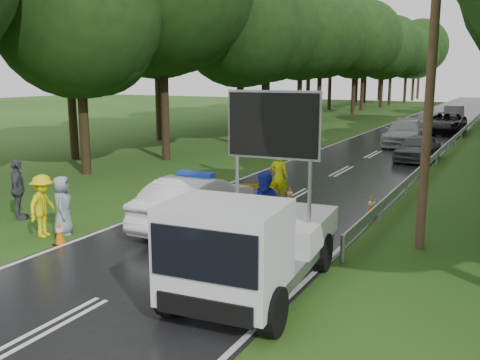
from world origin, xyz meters
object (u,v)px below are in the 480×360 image
Objects in this scene: queue_car_second at (405,133)px; queue_car_third at (446,123)px; queue_car_first at (418,148)px; work_truck at (250,244)px; officer at (279,177)px; civilian at (266,208)px; barrier at (238,191)px; police_sedan at (196,202)px; queue_car_fourth at (453,115)px.

queue_car_second is 8.68m from queue_car_third.
queue_car_first is 0.70× the size of queue_car_third.
work_truck is 1.32× the size of queue_car_first.
officer is 4.77m from civilian.
queue_car_second is (1.60, 19.95, 0.07)m from barrier.
police_sedan is 2.55× the size of officer.
civilian is at bearing -69.61° from barrier.
queue_car_second is 0.97× the size of queue_car_third.
barrier is 0.39× the size of queue_car_third.
officer is at bearing -96.01° from queue_car_first.
barrier is at bearing 69.93° from officer.
work_truck is 2.89× the size of officer.
work_truck is 0.95× the size of queue_car_second.
barrier is 2.12m from officer.
queue_car_fourth is at bearing -94.35° from police_sedan.
police_sedan is 0.88× the size of work_truck.
queue_car_second is at bearing 64.34° from barrier.
queue_car_first is (3.68, 16.06, -0.09)m from police_sedan.
civilian is 0.35× the size of queue_car_second.
queue_car_second is at bearing -95.00° from police_sedan.
work_truck is at bearing 105.91° from officer.
barrier is 1.13× the size of civilian.
civilian reaches higher than queue_car_first.
barrier is 0.55× the size of queue_car_first.
police_sedan is at bearing -95.72° from queue_car_first.
officer is 12.25m from queue_car_first.
barrier is 3.31m from civilian.
civilian is 22.43m from queue_car_second.
queue_car_first is 14.57m from queue_car_third.
work_truck reaches higher than queue_car_third.
work_truck is at bearing -89.67° from queue_car_third.
queue_car_first is at bearing -106.80° from officer.
officer is 0.33× the size of queue_car_second.
civilian is (2.18, -2.47, 0.25)m from barrier.
barrier is (-3.38, 5.82, -0.38)m from work_truck.
officer is (0.60, 2.03, 0.19)m from barrier.
police_sedan is at bearing -97.99° from queue_car_second.
barrier is at bearing 115.45° from work_truck.
queue_car_third is at bearing 98.69° from queue_car_first.
police_sedan is 30.80m from queue_car_third.
work_truck is 19.77m from queue_car_first.
civilian is at bearing -91.62° from queue_car_second.
civilian is at bearing 171.58° from police_sedan.
police_sedan is at bearing 74.35° from officer.
queue_car_third is (0.84, 30.98, -0.18)m from civilian.
civilian is (-1.19, 3.35, -0.13)m from work_truck.
barrier is 1.21× the size of officer.
police_sedan is 4.24m from officer.
police_sedan is at bearing 162.22° from civilian.
queue_car_second is at bearing 113.91° from queue_car_first.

